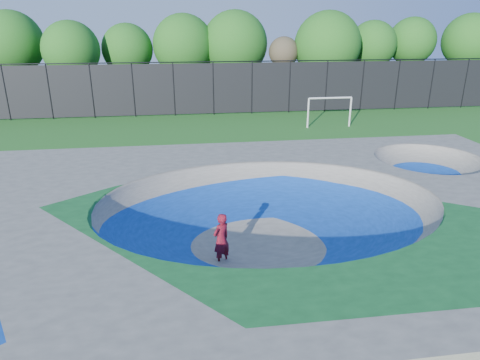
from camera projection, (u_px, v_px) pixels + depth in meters
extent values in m
plane|color=#1D5D19|center=(268.00, 242.00, 13.97)|extent=(120.00, 120.00, 0.00)
cube|color=gray|center=(268.00, 221.00, 13.71)|extent=(22.00, 14.00, 1.50)
imported|color=red|center=(221.00, 239.00, 12.43)|extent=(0.71, 0.67, 1.63)
cube|color=black|center=(222.00, 263.00, 12.70)|extent=(0.70, 0.71, 0.05)
cylinder|color=silver|center=(308.00, 113.00, 28.92)|extent=(0.12, 0.12, 1.99)
cylinder|color=silver|center=(350.00, 112.00, 29.32)|extent=(0.12, 0.12, 1.99)
cylinder|color=silver|center=(330.00, 98.00, 28.78)|extent=(2.99, 0.12, 0.12)
cylinder|color=black|center=(6.00, 93.00, 30.81)|extent=(0.09, 0.09, 4.00)
cylinder|color=black|center=(50.00, 92.00, 31.21)|extent=(0.09, 0.09, 4.00)
cylinder|color=black|center=(92.00, 91.00, 31.60)|extent=(0.09, 0.09, 4.00)
cylinder|color=black|center=(133.00, 90.00, 32.00)|extent=(0.09, 0.09, 4.00)
cylinder|color=black|center=(174.00, 89.00, 32.39)|extent=(0.09, 0.09, 4.00)
cylinder|color=black|center=(213.00, 89.00, 32.79)|extent=(0.09, 0.09, 4.00)
cylinder|color=black|center=(252.00, 88.00, 33.19)|extent=(0.09, 0.09, 4.00)
cylinder|color=black|center=(289.00, 87.00, 33.58)|extent=(0.09, 0.09, 4.00)
cylinder|color=black|center=(326.00, 86.00, 33.98)|extent=(0.09, 0.09, 4.00)
cylinder|color=black|center=(362.00, 86.00, 34.37)|extent=(0.09, 0.09, 4.00)
cylinder|color=black|center=(397.00, 85.00, 34.77)|extent=(0.09, 0.09, 4.00)
cylinder|color=black|center=(431.00, 84.00, 35.16)|extent=(0.09, 0.09, 4.00)
cylinder|color=black|center=(465.00, 84.00, 35.56)|extent=(0.09, 0.09, 4.00)
cube|color=black|center=(213.00, 89.00, 32.79)|extent=(48.00, 0.03, 3.80)
cylinder|color=black|center=(213.00, 62.00, 32.10)|extent=(48.00, 0.08, 0.08)
cylinder|color=#443422|center=(19.00, 87.00, 35.79)|extent=(0.44, 0.44, 3.39)
sphere|color=#1C5A17|center=(12.00, 42.00, 34.56)|extent=(5.02, 5.02, 5.02)
cylinder|color=#443422|center=(76.00, 91.00, 35.06)|extent=(0.44, 0.44, 3.05)
sphere|color=#1C5A17|center=(71.00, 50.00, 33.95)|extent=(4.51, 4.51, 4.51)
cylinder|color=#443422|center=(131.00, 86.00, 37.65)|extent=(0.44, 0.44, 3.02)
sphere|color=#1C5A17|center=(127.00, 49.00, 36.57)|extent=(4.30, 4.30, 4.30)
cylinder|color=#443422|center=(185.00, 86.00, 38.05)|extent=(0.44, 0.44, 2.97)
sphere|color=#1C5A17|center=(184.00, 45.00, 36.86)|extent=(5.26, 5.26, 5.26)
cylinder|color=#443422|center=(235.00, 85.00, 38.57)|extent=(0.44, 0.44, 2.91)
sphere|color=#1C5A17|center=(235.00, 44.00, 37.33)|extent=(5.66, 5.66, 5.66)
cylinder|color=#443422|center=(283.00, 84.00, 37.90)|extent=(0.44, 0.44, 3.29)
sphere|color=brown|center=(284.00, 52.00, 36.95)|extent=(2.60, 2.60, 2.60)
cylinder|color=#443422|center=(325.00, 87.00, 38.09)|extent=(0.44, 0.44, 2.81)
sphere|color=#1C5A17|center=(327.00, 45.00, 36.87)|extent=(5.71, 5.71, 5.71)
cylinder|color=#443422|center=(369.00, 81.00, 39.80)|extent=(0.44, 0.44, 3.28)
sphere|color=#1C5A17|center=(372.00, 45.00, 38.67)|extent=(4.28, 4.28, 4.28)
cylinder|color=#443422|center=(407.00, 78.00, 40.70)|extent=(0.44, 0.44, 3.56)
sphere|color=#1C5A17|center=(412.00, 41.00, 39.53)|extent=(4.30, 4.30, 4.30)
cylinder|color=#443422|center=(463.00, 79.00, 41.09)|extent=(0.44, 0.44, 3.36)
sphere|color=#1C5A17|center=(469.00, 40.00, 39.88)|extent=(4.91, 4.91, 4.91)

